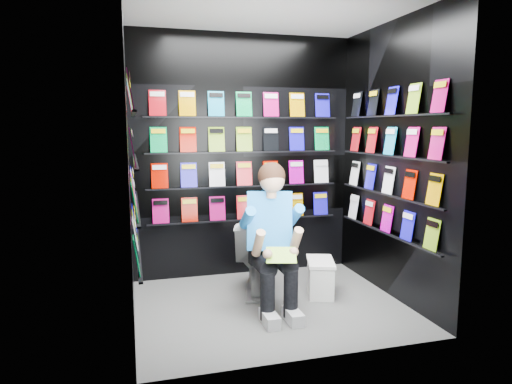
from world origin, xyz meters
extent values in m
plane|color=#5C5C5A|center=(0.00, 0.00, 0.00)|extent=(2.40, 2.40, 0.00)
plane|color=white|center=(0.00, 0.00, 2.60)|extent=(2.40, 2.40, 0.00)
cube|color=black|center=(0.00, 1.00, 1.30)|extent=(2.40, 0.04, 2.60)
cube|color=black|center=(0.00, -1.00, 1.30)|extent=(2.40, 0.04, 2.60)
cube|color=black|center=(-1.20, 0.00, 1.30)|extent=(0.04, 2.00, 2.60)
cube|color=black|center=(1.20, 0.00, 1.30)|extent=(0.04, 2.00, 2.60)
imported|color=white|center=(-0.02, 0.36, 0.37)|extent=(0.61, 0.84, 0.73)
cube|color=silver|center=(0.55, 0.15, 0.16)|extent=(0.34, 0.46, 0.31)
cube|color=silver|center=(0.55, 0.15, 0.33)|extent=(0.37, 0.49, 0.03)
cube|color=green|center=(-0.02, -0.37, 0.58)|extent=(0.28, 0.21, 0.10)
camera|label=1|loc=(-1.19, -3.80, 1.62)|focal=32.00mm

